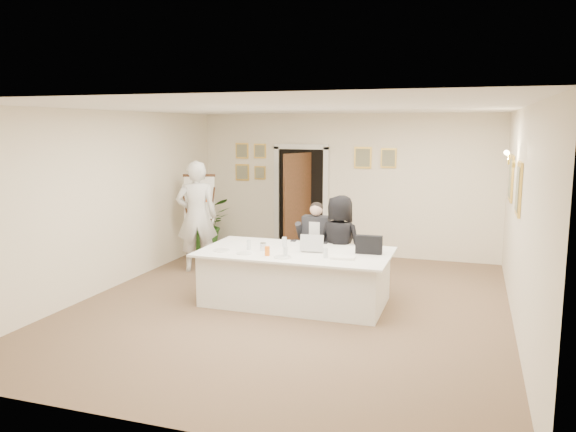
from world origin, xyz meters
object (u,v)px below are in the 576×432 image
(flip_chart, at_px, (200,222))
(seated_man, at_px, (315,243))
(standing_man, at_px, (197,216))
(oj_glass, at_px, (267,251))
(steel_jug, at_px, (263,247))
(paper_stack, at_px, (343,257))
(conference_table, at_px, (295,276))
(laptop_bag, at_px, (369,245))
(potted_palm, at_px, (206,224))
(laptop, at_px, (314,241))
(standing_woman, at_px, (340,244))

(flip_chart, bearing_deg, seated_man, -20.07)
(standing_man, distance_m, oj_glass, 2.55)
(steel_jug, bearing_deg, paper_stack, -5.97)
(conference_table, xyz_separation_m, laptop_bag, (1.04, 0.14, 0.51))
(conference_table, height_order, seated_man, seated_man)
(potted_palm, distance_m, steel_jug, 3.76)
(laptop_bag, height_order, steel_jug, laptop_bag)
(standing_man, bearing_deg, oj_glass, 114.13)
(conference_table, relative_size, oj_glass, 21.05)
(conference_table, relative_size, flip_chart, 1.68)
(flip_chart, relative_size, potted_palm, 1.46)
(laptop, bearing_deg, conference_table, -165.87)
(potted_palm, height_order, oj_glass, potted_palm)
(laptop_bag, bearing_deg, steel_jug, -172.75)
(paper_stack, bearing_deg, standing_woman, 105.64)
(seated_man, xyz_separation_m, steel_jug, (-0.47, -1.14, 0.15))
(standing_man, distance_m, potted_palm, 1.72)
(standing_woman, relative_size, laptop, 4.24)
(laptop_bag, bearing_deg, conference_table, -175.05)
(standing_woman, xyz_separation_m, oj_glass, (-0.76, -1.17, 0.08))
(laptop_bag, xyz_separation_m, paper_stack, (-0.28, -0.39, -0.11))
(laptop, relative_size, laptop_bag, 0.96)
(seated_man, xyz_separation_m, potted_palm, (-2.84, 1.77, -0.13))
(standing_woman, relative_size, paper_stack, 4.63)
(standing_woman, bearing_deg, laptop, 86.39)
(standing_man, bearing_deg, seated_man, 148.84)
(standing_woman, xyz_separation_m, steel_jug, (-0.93, -0.88, 0.07))
(laptop, distance_m, steel_jug, 0.74)
(standing_man, bearing_deg, laptop_bag, 135.94)
(laptop, bearing_deg, laptop_bag, -1.42)
(standing_woman, distance_m, oj_glass, 1.39)
(seated_man, height_order, laptop, seated_man)
(conference_table, bearing_deg, paper_stack, -18.18)
(conference_table, height_order, flip_chart, flip_chart)
(standing_woman, distance_m, laptop, 0.72)
(seated_man, bearing_deg, standing_man, 162.38)
(laptop, bearing_deg, standing_man, 149.90)
(seated_man, relative_size, laptop, 3.83)
(standing_man, height_order, potted_palm, standing_man)
(flip_chart, xyz_separation_m, oj_glass, (2.24, -2.35, 0.08))
(oj_glass, relative_size, steel_jug, 1.18)
(standing_woman, xyz_separation_m, laptop, (-0.23, -0.66, 0.16))
(standing_man, bearing_deg, standing_woman, 144.34)
(standing_woman, bearing_deg, conference_table, 72.68)
(laptop, bearing_deg, seated_man, 98.90)
(oj_glass, bearing_deg, laptop, 43.26)
(conference_table, height_order, steel_jug, steel_jug)
(potted_palm, xyz_separation_m, paper_stack, (3.58, -3.04, 0.23))
(conference_table, relative_size, laptop_bag, 7.33)
(seated_man, height_order, paper_stack, seated_man)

